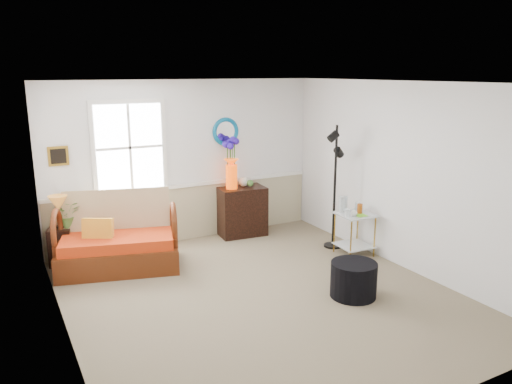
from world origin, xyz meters
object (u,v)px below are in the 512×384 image
cabinet (242,211)px  ottoman (353,280)px  floor_lamp (335,187)px  lamp_stand (61,247)px  side_table (354,234)px  loveseat (117,232)px

cabinet → ottoman: (0.13, -2.81, -0.19)m
floor_lamp → ottoman: bearing=-116.3°
cabinet → floor_lamp: bearing=-45.8°
lamp_stand → cabinet: 2.90m
side_table → loveseat: bearing=160.6°
side_table → ottoman: (-0.94, -1.14, -0.10)m
cabinet → floor_lamp: size_ratio=0.43×
side_table → cabinet: bearing=122.7°
loveseat → cabinet: 2.27m
loveseat → lamp_stand: loveseat is taller
lamp_stand → floor_lamp: (3.90, -1.24, 0.69)m
lamp_stand → ottoman: 4.13m
lamp_stand → cabinet: cabinet is taller
loveseat → cabinet: bearing=28.8°
cabinet → lamp_stand: bearing=-174.9°
loveseat → side_table: bearing=-3.6°
loveseat → lamp_stand: 0.90m
loveseat → lamp_stand: bearing=159.1°
loveseat → lamp_stand: (-0.69, 0.52, -0.26)m
side_table → ottoman: 1.48m
loveseat → floor_lamp: size_ratio=0.84×
lamp_stand → cabinet: bearing=-0.1°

